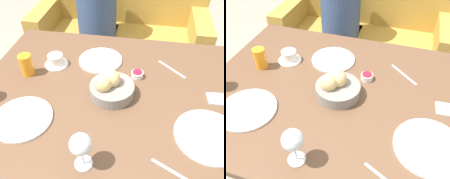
# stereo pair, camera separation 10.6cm
# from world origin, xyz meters

# --- Properties ---
(ground_plane) EXTENTS (10.00, 10.00, 0.00)m
(ground_plane) POSITION_xyz_m (0.00, 0.00, 0.00)
(ground_plane) COLOR gray
(dining_table) EXTENTS (1.37, 0.99, 0.70)m
(dining_table) POSITION_xyz_m (0.00, 0.00, 0.62)
(dining_table) COLOR brown
(dining_table) RESTS_ON ground_plane
(couch) EXTENTS (1.47, 0.70, 0.86)m
(couch) POSITION_xyz_m (-0.16, 1.17, 0.31)
(couch) COLOR #B28938
(couch) RESTS_ON ground_plane
(seated_person) EXTENTS (0.32, 0.42, 1.17)m
(seated_person) POSITION_xyz_m (-0.34, 1.02, 0.50)
(seated_person) COLOR #23232D
(seated_person) RESTS_ON ground_plane
(bread_basket) EXTENTS (0.20, 0.20, 0.12)m
(bread_basket) POSITION_xyz_m (-0.05, -0.02, 0.75)
(bread_basket) COLOR gray
(bread_basket) RESTS_ON dining_table
(plate_near_left) EXTENTS (0.25, 0.25, 0.01)m
(plate_near_left) POSITION_xyz_m (-0.38, -0.22, 0.71)
(plate_near_left) COLOR white
(plate_near_left) RESTS_ON dining_table
(plate_near_right) EXTENTS (0.26, 0.26, 0.01)m
(plate_near_right) POSITION_xyz_m (0.37, -0.19, 0.71)
(plate_near_right) COLOR white
(plate_near_right) RESTS_ON dining_table
(plate_far_center) EXTENTS (0.23, 0.23, 0.01)m
(plate_far_center) POSITION_xyz_m (-0.15, 0.23, 0.71)
(plate_far_center) COLOR white
(plate_far_center) RESTS_ON dining_table
(juice_glass) EXTENTS (0.06, 0.06, 0.11)m
(juice_glass) POSITION_xyz_m (-0.48, 0.07, 0.76)
(juice_glass) COLOR orange
(juice_glass) RESTS_ON dining_table
(wine_glass) EXTENTS (0.08, 0.08, 0.16)m
(wine_glass) POSITION_xyz_m (-0.08, -0.38, 0.82)
(wine_glass) COLOR silver
(wine_glass) RESTS_ON dining_table
(coffee_cup) EXTENTS (0.12, 0.12, 0.06)m
(coffee_cup) POSITION_xyz_m (-0.37, 0.16, 0.73)
(coffee_cup) COLOR white
(coffee_cup) RESTS_ON dining_table
(jam_bowl_berry) EXTENTS (0.06, 0.06, 0.03)m
(jam_bowl_berry) POSITION_xyz_m (0.06, 0.13, 0.72)
(jam_bowl_berry) COLOR white
(jam_bowl_berry) RESTS_ON dining_table
(knife_silver) EXTENTS (0.14, 0.13, 0.00)m
(knife_silver) POSITION_xyz_m (0.23, 0.22, 0.71)
(knife_silver) COLOR #B7B7BC
(knife_silver) RESTS_ON dining_table
(spoon_coffee) EXTENTS (0.13, 0.07, 0.00)m
(spoon_coffee) POSITION_xyz_m (0.21, -0.35, 0.71)
(spoon_coffee) COLOR #B7B7BC
(spoon_coffee) RESTS_ON dining_table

